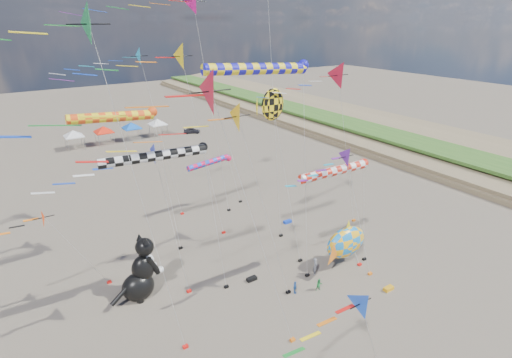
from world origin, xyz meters
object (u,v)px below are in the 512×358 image
object	(u,v)px
child_green	(319,285)
person_adult	(315,266)
cat_inflatable	(140,268)
fish_inflatable	(345,242)
parked_car	(192,131)
child_blue	(295,287)

from	to	relation	value
child_green	person_adult	bearing A→B (deg)	73.64
cat_inflatable	fish_inflatable	bearing A→B (deg)	-33.32
cat_inflatable	parked_car	distance (m)	49.56
fish_inflatable	child_green	distance (m)	5.09
person_adult	fish_inflatable	bearing A→B (deg)	-42.40
cat_inflatable	parked_car	bearing A→B (deg)	45.96
fish_inflatable	person_adult	size ratio (longest dim) A/B	3.69
fish_inflatable	child_blue	world-z (taller)	fish_inflatable
fish_inflatable	parked_car	size ratio (longest dim) A/B	1.83
cat_inflatable	person_adult	bearing A→B (deg)	-36.44
cat_inflatable	person_adult	world-z (taller)	cat_inflatable
cat_inflatable	child_blue	xyz separation A→B (m)	(10.53, -6.67, -2.09)
fish_inflatable	parked_car	xyz separation A→B (m)	(7.68, 48.82, -1.74)
fish_inflatable	child_blue	distance (m)	6.68
fish_inflatable	child_green	xyz separation A→B (m)	(-4.50, -1.64, -1.74)
fish_inflatable	parked_car	world-z (taller)	fish_inflatable
child_blue	parked_car	distance (m)	51.59
child_blue	cat_inflatable	bearing A→B (deg)	110.63
fish_inflatable	child_blue	size ratio (longest dim) A/B	5.21
person_adult	child_blue	bearing A→B (deg)	161.39
child_green	child_blue	bearing A→B (deg)	173.26
cat_inflatable	child_green	xyz separation A→B (m)	(12.44, -7.50, -2.11)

